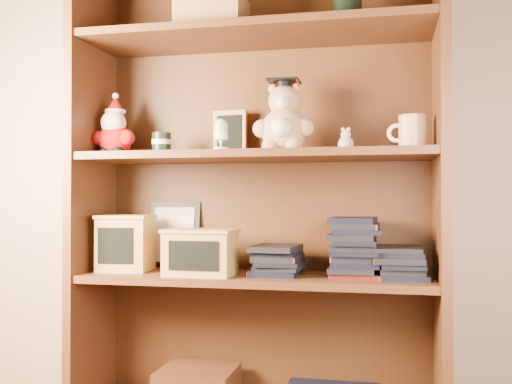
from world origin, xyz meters
The scene contains 16 objects.
bookcase centered at (-0.17, 1.36, 0.78)m, with size 1.20×0.35×1.60m.
shelf_lower centered at (-0.16, 1.30, 0.54)m, with size 1.14×0.33×0.02m.
shelf_upper centered at (-0.16, 1.30, 0.94)m, with size 1.14×0.33×0.02m.
santa_plush centered at (-0.66, 1.30, 1.03)m, with size 0.16×0.11×0.22m.
teachers_tin centered at (-0.49, 1.30, 0.99)m, with size 0.07×0.07×0.07m.
chalkboard_plaque centered at (-0.28, 1.42, 1.03)m, with size 0.12×0.08×0.16m.
egg_cup centered at (-0.26, 1.23, 1.01)m, with size 0.05×0.05×0.11m.
grad_teddy_bear centered at (-0.07, 1.30, 1.04)m, with size 0.20×0.17×0.24m.
pink_figurine centered at (0.13, 1.30, 0.98)m, with size 0.05×0.05×0.08m.
teacher_mug centered at (0.33, 1.31, 1.00)m, with size 0.12×0.09×0.11m.
certificate_frame centered at (-0.50, 1.44, 0.67)m, with size 0.19×0.05×0.24m.
treats_box centered at (-0.62, 1.30, 0.65)m, with size 0.19×0.19×0.19m.
pencils_box centered at (-0.33, 1.24, 0.63)m, with size 0.23×0.17×0.15m.
book_stack_left centered at (-0.09, 1.30, 0.60)m, with size 0.14×0.20×0.10m.
book_stack_mid centered at (0.15, 1.30, 0.64)m, with size 0.14×0.20×0.18m.
book_stack_right centered at (0.29, 1.30, 0.60)m, with size 0.14×0.20×0.10m.
Camera 1 is at (0.25, -0.62, 0.80)m, focal length 42.00 mm.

